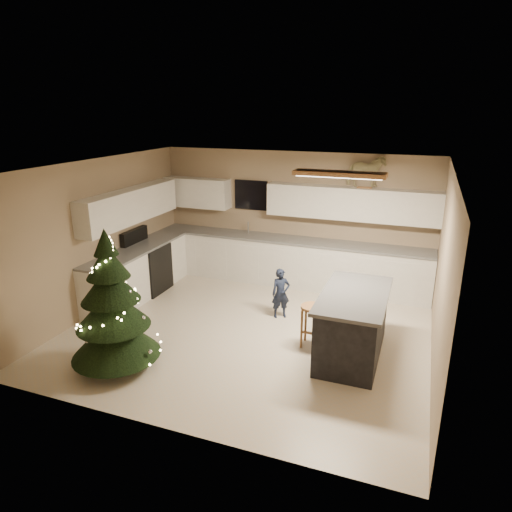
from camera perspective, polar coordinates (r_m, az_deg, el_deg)
name	(u,v)px	position (r m, az deg, el deg)	size (l,w,h in m)	color
ground_plane	(248,330)	(7.40, -0.96, -9.30)	(5.50, 5.50, 0.00)	#BDB1A1
room_shell	(249,225)	(6.76, -0.85, 3.94)	(5.52, 5.02, 2.61)	#9D8469
cabinetry	(236,250)	(8.84, -2.58, 0.70)	(5.50, 3.20, 2.00)	silver
island	(353,324)	(6.67, 11.98, -8.35)	(0.90, 1.70, 0.95)	black
bar_stool	(312,316)	(6.81, 7.00, -7.43)	(0.34, 0.34, 0.65)	brown
christmas_tree	(113,313)	(6.40, -17.48, -6.76)	(1.23, 1.19, 1.97)	#3F2816
toddler	(281,293)	(7.69, 3.11, -4.69)	(0.31, 0.21, 0.86)	black
rocking_horse	(366,171)	(8.56, 13.56, 10.27)	(0.72, 0.44, 0.59)	brown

